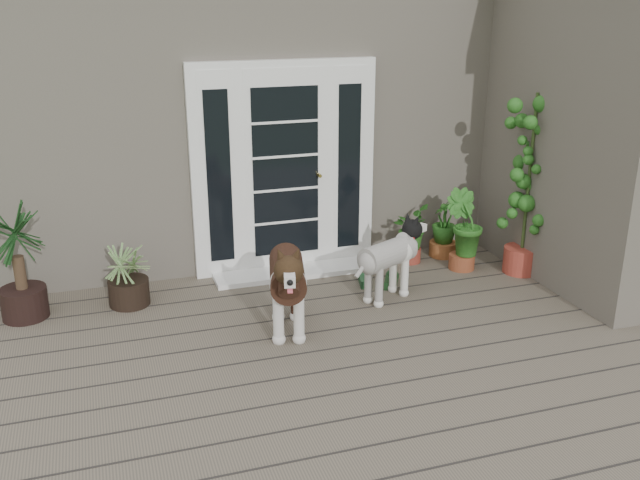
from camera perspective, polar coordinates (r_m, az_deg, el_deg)
name	(u,v)px	position (r m, az deg, el deg)	size (l,w,h in m)	color
deck	(385,368)	(5.71, 5.26, -10.29)	(6.20, 4.60, 0.12)	#6B5B4C
house_main	(256,104)	(9.11, -5.17, 10.93)	(7.40, 4.00, 3.10)	#665E54
house_wing	(617,135)	(7.60, 22.90, 7.81)	(1.60, 2.40, 3.10)	#665E54
door_unit	(285,168)	(7.17, -2.89, 5.80)	(1.90, 0.14, 2.15)	white
door_step	(291,272)	(7.31, -2.33, -2.57)	(1.60, 0.40, 0.05)	white
brindle_dog	(287,289)	(5.97, -2.65, -3.99)	(0.40, 0.94, 0.79)	#3E2216
white_dog	(387,266)	(6.65, 5.47, -2.13)	(0.34, 0.79, 0.66)	silver
spider_plant	(127,271)	(6.73, -15.34, -2.47)	(0.62, 0.62, 0.66)	#79955B
yucca	(18,260)	(6.70, -23.25, -1.46)	(0.77, 0.77, 1.11)	#113314
herb_a	(410,238)	(7.62, 7.31, 0.14)	(0.42, 0.42, 0.53)	#1C5D1A
herb_b	(463,240)	(7.50, 11.50, -0.02)	(0.42, 0.42, 0.63)	#164F17
herb_c	(444,234)	(7.85, 9.97, 0.45)	(0.32, 0.32, 0.50)	#2E631C
sapling	(529,183)	(7.37, 16.52, 4.46)	(0.56, 0.56, 1.92)	#1C641F
clog_left	(365,279)	(7.07, 3.66, -3.17)	(0.16, 0.33, 0.10)	#15361B
clog_right	(391,280)	(7.06, 5.78, -3.26)	(0.16, 0.34, 0.10)	#143416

